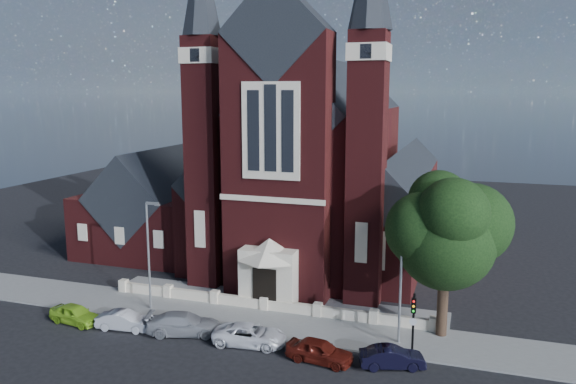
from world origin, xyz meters
The scene contains 16 objects.
ground centered at (0.00, 15.00, 0.00)m, with size 120.00×120.00×0.00m, color black.
pavement_strip centered at (0.00, 4.50, 0.00)m, with size 60.00×5.00×0.12m, color slate.
forecourt_paving centered at (0.00, 8.50, 0.00)m, with size 26.00×3.00×0.14m, color slate.
forecourt_wall centered at (0.00, 6.50, 0.00)m, with size 24.00×0.40×0.90m, color beige.
church centered at (0.00, 22.94, 8.19)m, with size 20.01×34.90×29.20m.
parish_hall centered at (-16.00, 18.00, 4.01)m, with size 12.00×12.20×10.24m.
street_tree centered at (12.60, 5.71, 6.96)m, with size 6.40×6.60×10.70m.
street_lamp_left centered at (-7.91, 4.00, 4.60)m, with size 1.16×0.22×8.09m.
street_lamp_right centered at (10.09, 4.00, 4.60)m, with size 1.16×0.22×8.09m.
traffic_signal centered at (11.00, 2.43, 2.58)m, with size 0.28×0.42×4.00m.
car_lime_van centered at (-11.62, 0.25, 0.66)m, with size 1.56×3.87×1.32m, color #91CC28.
car_silver_a centered at (-7.79, 0.42, 0.63)m, with size 1.32×3.80×1.25m, color #B9BBC1.
car_silver_b centered at (-3.61, 1.03, 0.72)m, with size 2.01×4.94×1.43m, color #94969B.
car_white_suv centered at (1.08, 0.94, 0.65)m, with size 2.16×4.69×1.30m, color white.
car_dark_red centered at (5.86, 0.10, 0.69)m, with size 1.62×4.04×1.37m, color #58160F.
car_navy centered at (10.04, 0.74, 0.62)m, with size 1.31×3.77×1.24m, color black.
Camera 1 is at (13.79, -29.89, 15.77)m, focal length 35.00 mm.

